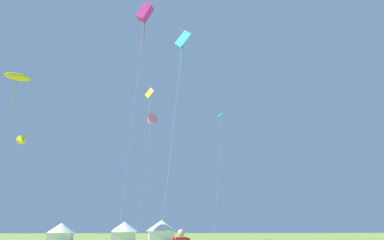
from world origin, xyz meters
The scene contains 10 objects.
kite_magenta_box centered at (-5.78, 30.21, 25.55)m, with size 2.41×1.57×26.71m.
kite_yellow_parafoil centered at (-26.93, 52.52, 26.48)m, with size 4.38×3.49×27.28m.
kite_cyan_diamond centered at (-1.89, 25.83, 19.41)m, with size 2.58×2.61×20.94m.
kite_yellow_diamond centered at (-4.51, 53.68, 24.95)m, with size 1.93×2.27×26.72m.
kite_yellow_delta centered at (-25.01, 53.73, 15.62)m, with size 2.73×2.45×16.63m.
kite_cyan_parafoil centered at (10.25, 59.50, 23.76)m, with size 3.02×3.55×24.24m.
kite_pink_delta centered at (-4.04, 58.42, 21.70)m, with size 3.38×3.40×23.12m.
festival_tent_right centered at (-17.57, 55.79, 1.55)m, with size 4.31×4.31×2.80m.
festival_tent_left centered at (-7.62, 55.79, 1.69)m, with size 4.70×4.70×3.06m.
festival_tent_center centered at (-1.50, 55.79, 1.84)m, with size 5.11×5.11×3.32m.
Camera 1 is at (-5.36, -2.59, 1.71)m, focal length 30.94 mm.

